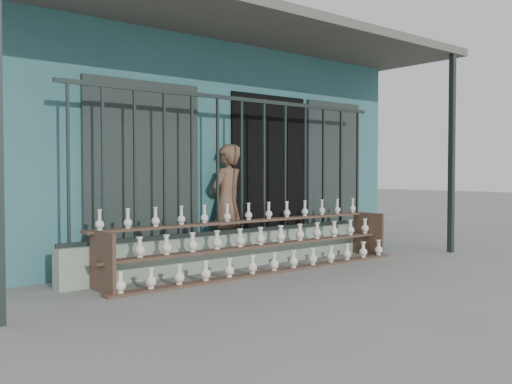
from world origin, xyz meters
TOP-DOWN VIEW (x-y plane):
  - ground at (0.00, 0.00)m, footprint 60.00×60.00m
  - workshop_building at (0.00, 4.23)m, footprint 7.40×6.60m
  - parapet_wall at (0.00, 1.30)m, footprint 5.00×0.20m
  - security_fence at (-0.00, 1.30)m, footprint 5.00×0.04m
  - shelf_rack at (-0.01, 0.88)m, footprint 4.50×0.68m
  - elderly_woman at (-0.00, 1.63)m, footprint 0.69×0.56m

SIDE VIEW (x-z plane):
  - ground at x=0.00m, z-range 0.00..0.00m
  - parapet_wall at x=0.00m, z-range 0.00..0.45m
  - shelf_rack at x=-0.01m, z-range -0.06..0.79m
  - elderly_woman at x=0.00m, z-range 0.00..1.64m
  - security_fence at x=0.00m, z-range 0.45..2.25m
  - workshop_building at x=0.00m, z-range 0.02..3.23m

